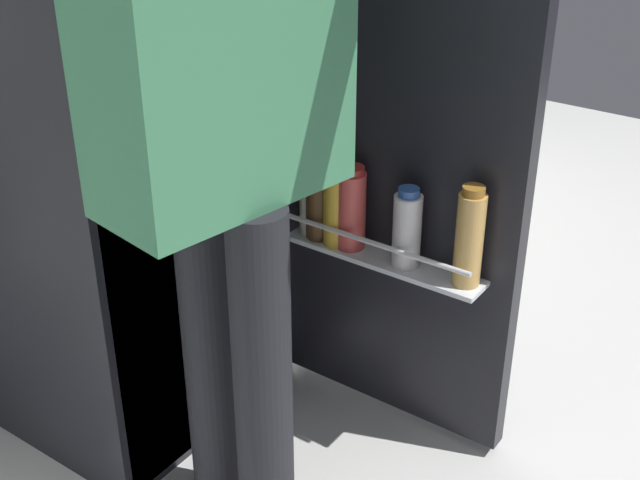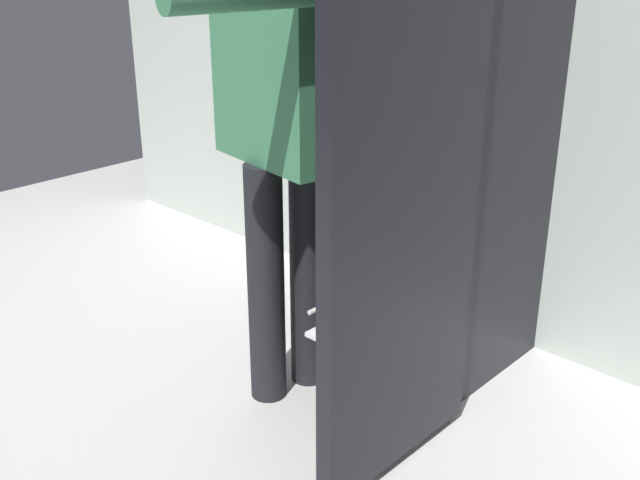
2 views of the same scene
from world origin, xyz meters
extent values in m
plane|color=silver|center=(0.00, 0.00, 0.00)|extent=(5.93, 5.93, 0.00)
cube|color=black|center=(0.00, 0.54, 0.82)|extent=(0.63, 0.58, 1.63)
cube|color=white|center=(0.00, 0.25, 0.82)|extent=(0.59, 0.01, 1.59)
cube|color=white|center=(0.00, 0.30, 0.79)|extent=(0.55, 0.09, 0.01)
cube|color=black|center=(0.34, -0.06, 0.83)|extent=(0.05, 0.62, 1.60)
cube|color=white|center=(0.27, -0.06, 0.49)|extent=(0.09, 0.51, 0.01)
cylinder|color=silver|center=(0.23, -0.06, 0.55)|extent=(0.01, 0.49, 0.01)
cylinder|color=#DB4C47|center=(0.27, 0.03, 0.59)|extent=(0.07, 0.07, 0.19)
cylinder|color=#B22D28|center=(0.27, 0.03, 0.70)|extent=(0.06, 0.06, 0.02)
cylinder|color=brown|center=(0.27, 0.12, 0.60)|extent=(0.07, 0.07, 0.21)
cylinder|color=black|center=(0.27, 0.12, 0.71)|extent=(0.05, 0.05, 0.02)
cylinder|color=white|center=(0.27, -0.12, 0.59)|extent=(0.07, 0.07, 0.18)
cylinder|color=#335BB2|center=(0.27, -0.12, 0.68)|extent=(0.05, 0.05, 0.02)
cylinder|color=tan|center=(0.28, -0.27, 0.61)|extent=(0.06, 0.06, 0.22)
cylinder|color=#996623|center=(0.28, -0.27, 0.73)|extent=(0.05, 0.05, 0.02)
cylinder|color=gold|center=(0.27, 0.07, 0.60)|extent=(0.07, 0.07, 0.20)
cylinder|color=#BC8419|center=(0.27, 0.07, 0.71)|extent=(0.05, 0.05, 0.02)
cylinder|color=#EDE5CC|center=(0.28, 0.15, 0.60)|extent=(0.05, 0.05, 0.21)
cylinder|color=#B78933|center=(0.28, 0.15, 0.72)|extent=(0.05, 0.05, 0.02)
cylinder|color=black|center=(-0.17, 0.10, 0.41)|extent=(0.12, 0.12, 0.81)
cylinder|color=black|center=(-0.19, -0.07, 0.41)|extent=(0.12, 0.12, 0.81)
cube|color=#3D7F56|center=(-0.18, 0.01, 1.10)|extent=(0.49, 0.29, 0.58)
cylinder|color=#3D7F56|center=(-0.14, 0.24, 1.08)|extent=(0.08, 0.08, 0.54)
camera|label=1|loc=(-1.26, -0.96, 1.49)|focal=48.17mm
camera|label=2|loc=(1.43, -1.55, 1.46)|focal=42.50mm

